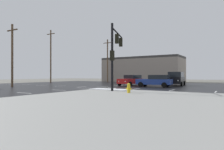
% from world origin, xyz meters
% --- Properties ---
extents(ground_plane, '(120.00, 120.00, 0.00)m').
position_xyz_m(ground_plane, '(0.00, 0.00, 0.00)').
color(ground_plane, slate).
extents(road_asphalt, '(44.00, 44.00, 0.02)m').
position_xyz_m(road_asphalt, '(0.00, 0.00, 0.01)').
color(road_asphalt, black).
rests_on(road_asphalt, ground_plane).
extents(sidewalk_corner, '(18.00, 18.00, 0.14)m').
position_xyz_m(sidewalk_corner, '(12.00, -12.00, 0.07)').
color(sidewalk_corner, '#9E9E99').
rests_on(sidewalk_corner, ground_plane).
extents(snow_strip_curbside, '(4.00, 1.60, 0.06)m').
position_xyz_m(snow_strip_curbside, '(5.00, -4.00, 0.17)').
color(snow_strip_curbside, white).
rests_on(snow_strip_curbside, sidewalk_corner).
extents(lane_markings, '(36.15, 36.15, 0.01)m').
position_xyz_m(lane_markings, '(1.20, -1.38, 0.02)').
color(lane_markings, silver).
rests_on(lane_markings, road_asphalt).
extents(traffic_signal_mast, '(1.79, 4.81, 6.13)m').
position_xyz_m(traffic_signal_mast, '(5.61, -4.03, 4.21)').
color(traffic_signal_mast, black).
rests_on(traffic_signal_mast, sidewalk_corner).
extents(fire_hydrant, '(0.48, 0.26, 0.79)m').
position_xyz_m(fire_hydrant, '(8.28, -6.39, 0.54)').
color(fire_hydrant, gold).
rests_on(fire_hydrant, sidewalk_corner).
extents(strip_building_background, '(18.76, 8.00, 5.89)m').
position_xyz_m(strip_building_background, '(-3.95, 25.07, 2.95)').
color(strip_building_background, gray).
rests_on(strip_building_background, ground_plane).
extents(sedan_red, '(2.38, 4.66, 1.58)m').
position_xyz_m(sedan_red, '(2.26, 6.22, 0.85)').
color(sedan_red, '#B21919').
rests_on(sedan_red, road_asphalt).
extents(suv_black, '(2.52, 4.97, 2.03)m').
position_xyz_m(suv_black, '(7.97, 9.71, 1.09)').
color(suv_black, black).
rests_on(suv_black, road_asphalt).
extents(sedan_blue, '(4.64, 2.31, 1.58)m').
position_xyz_m(sedan_blue, '(6.57, 4.64, 0.85)').
color(sedan_blue, navy).
rests_on(sedan_blue, road_asphalt).
extents(utility_pole_mid, '(2.20, 0.28, 8.43)m').
position_xyz_m(utility_pole_mid, '(-10.05, -4.79, 4.43)').
color(utility_pole_mid, brown).
rests_on(utility_pole_mid, ground_plane).
extents(utility_pole_far, '(2.20, 0.28, 10.97)m').
position_xyz_m(utility_pole_far, '(-17.33, 8.26, 5.71)').
color(utility_pole_far, brown).
rests_on(utility_pole_far, ground_plane).
extents(utility_pole_distant, '(2.20, 0.28, 9.93)m').
position_xyz_m(utility_pole_distant, '(-10.03, 18.72, 5.19)').
color(utility_pole_distant, brown).
rests_on(utility_pole_distant, ground_plane).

